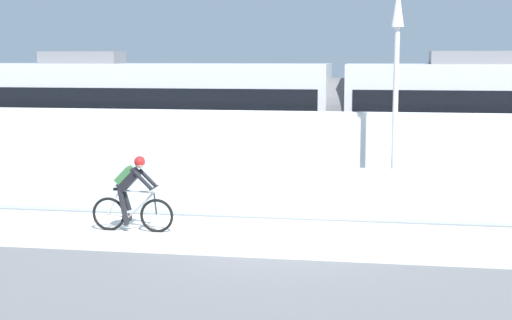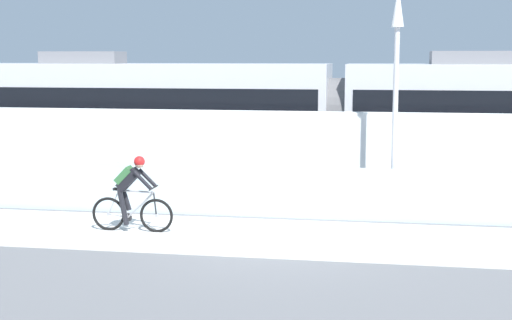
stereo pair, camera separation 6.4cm
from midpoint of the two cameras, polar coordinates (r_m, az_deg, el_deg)
ground_plane at (r=15.08m, az=1.26°, el=-6.00°), size 200.00×200.00×0.00m
bike_path_deck at (r=15.08m, az=1.26°, el=-5.98°), size 32.00×3.20×0.01m
glass_parapet at (r=16.74m, az=2.18°, el=-2.50°), size 32.00×0.05×1.20m
concrete_barrier_wall at (r=18.42m, az=2.92°, el=0.20°), size 32.00×0.36×2.30m
tram_rail_near at (r=21.04m, az=3.68°, el=-1.99°), size 32.00×0.08×0.01m
tram_rail_far at (r=22.44m, az=4.06°, el=-1.36°), size 32.00×0.08×0.01m
tram at (r=21.43m, az=6.40°, el=3.25°), size 22.56×2.54×3.81m
cyclist_on_bike at (r=15.60m, az=-9.52°, el=-2.63°), size 1.77×0.58×1.61m
lamp_post_antenna at (r=16.64m, az=10.93°, el=6.63°), size 0.28×0.28×5.20m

